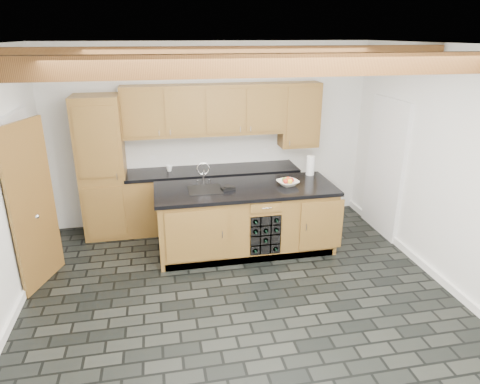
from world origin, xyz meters
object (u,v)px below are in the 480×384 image
(kitchen_scale, at_px, (228,188))
(paper_towel, at_px, (310,166))
(island, at_px, (246,219))
(fruit_bowl, at_px, (288,183))

(kitchen_scale, bearing_deg, paper_towel, 2.59)
(kitchen_scale, distance_m, paper_towel, 1.37)
(island, height_order, fruit_bowl, fruit_bowl)
(island, height_order, paper_towel, paper_towel)
(island, height_order, kitchen_scale, kitchen_scale)
(kitchen_scale, height_order, paper_towel, paper_towel)
(kitchen_scale, relative_size, fruit_bowl, 0.70)
(paper_towel, bearing_deg, island, -160.69)
(island, relative_size, fruit_bowl, 8.66)
(island, bearing_deg, kitchen_scale, -170.23)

